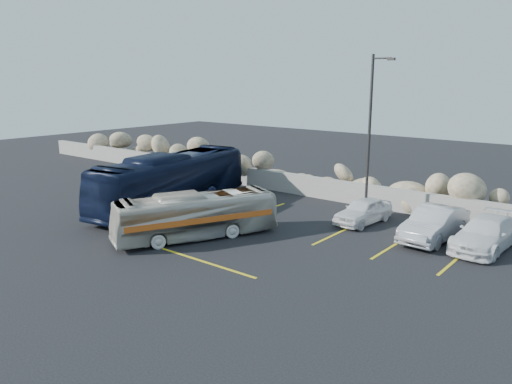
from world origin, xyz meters
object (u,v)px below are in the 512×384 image
Objects in this scene: vintage_bus at (196,216)px; car_c at (486,234)px; car_a at (363,211)px; tour_coach at (172,181)px; lamppost at (370,134)px; car_b at (434,224)px.

car_c is at bearing 57.34° from vintage_bus.
car_a is at bearing -178.81° from car_c.
tour_coach is at bearing -163.32° from car_c.
tour_coach is at bearing -152.54° from car_a.
lamppost reaches higher than car_c.
lamppost is 1.79× the size of car_c.
car_a is at bearing 80.52° from vintage_bus.
tour_coach reaches higher than vintage_bus.
car_a is at bearing 176.53° from car_b.
car_b is at bearing -171.55° from car_c.
tour_coach is at bearing -162.57° from car_b.
vintage_bus reaches higher than car_c.
tour_coach is 2.37× the size of car_c.
lamppost is 2.24× the size of car_a.
lamppost is 1.82× the size of car_b.
car_b is 0.98× the size of car_c.
car_a is at bearing 12.48° from tour_coach.
vintage_bus is at bearing -121.46° from lamppost.
tour_coach is 2.97× the size of car_a.
tour_coach is 2.42× the size of car_b.
car_a is 5.69m from car_c.
lamppost is 3.75m from car_a.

